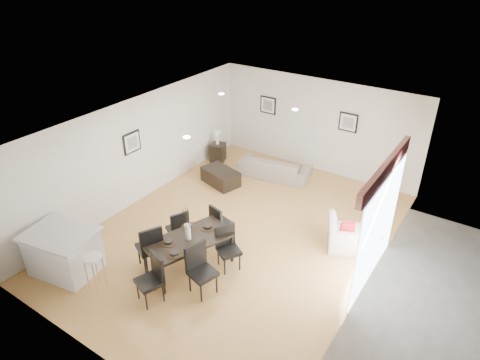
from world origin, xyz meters
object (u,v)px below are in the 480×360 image
Objects in this scene: dining_table at (189,242)px; dining_chair_wnear at (150,245)px; coffee_table at (221,177)px; dining_chair_head at (153,275)px; side_table at (218,152)px; sofa at (275,167)px; dining_chair_wfar at (179,227)px; dining_chair_enear at (200,266)px; armchair at (352,236)px; kitchen_island at (64,251)px; bar_stool at (93,261)px; dining_chair_foot at (219,222)px; dining_chair_efar at (227,244)px.

dining_chair_wnear reaches higher than dining_table.
dining_chair_head is at bearing -53.70° from coffee_table.
dining_chair_wnear is 5.12m from side_table.
dining_chair_head is (0.52, -5.43, 0.26)m from sofa.
dining_chair_enear reaches higher than dining_chair_wfar.
dining_table reaches higher than armchair.
armchair is (3.04, -1.95, 0.05)m from sofa.
dining_chair_enear is (1.20, 0.06, -0.01)m from dining_chair_wnear.
kitchen_island is at bearing -149.43° from dining_chair_head.
kitchen_island reaches higher than dining_table.
sofa is 3.62m from armchair.
bar_stool reaches higher than dining_table.
dining_table is at bearing 71.52° from dining_chair_enear.
dining_chair_enear is 1.86× the size of side_table.
dining_chair_head reaches higher than sofa.
dining_chair_head is 1.29× the size of bar_stool.
dining_chair_wfar is at bearing -64.87° from side_table.
dining_chair_wnear is 0.99× the size of coffee_table.
dining_chair_foot is at bearing 3.69° from armchair.
dining_chair_foot is 2.76m from bar_stool.
dining_chair_enear is at bearing 32.41° from bar_stool.
side_table is (-5.00, 1.88, -0.07)m from armchair.
dining_chair_wfar is at bearing 78.14° from sofa.
dining_chair_efar reaches higher than coffee_table.
dining_chair_wfar reaches higher than dining_chair_foot.
dining_chair_enear is at bearing -43.17° from coffee_table.
dining_chair_wfar is 0.97× the size of dining_chair_efar.
sofa reaches higher than coffee_table.
dining_chair_foot is 0.86× the size of coffee_table.
dining_chair_wfar is at bearing 62.58° from dining_chair_foot.
dining_table reaches higher than side_table.
dining_chair_head is 0.66× the size of kitchen_island.
dining_chair_enear is (1.09, -4.78, 0.28)m from sofa.
armchair is 1.15× the size of dining_chair_wfar.
armchair is 3.53m from dining_table.
dining_chair_enear is at bearing 82.75° from dining_chair_wfar.
dining_chair_foot is 3.24m from kitchen_island.
dining_chair_wnear reaches higher than coffee_table.
dining_chair_enear is at bearing 126.83° from dining_chair_foot.
dining_chair_foot reaches higher than bar_stool.
kitchen_island is (-1.53, -5.85, 0.18)m from sofa.
dining_chair_efar is at bearing 153.67° from dining_chair_wnear.
dining_chair_efar is at bearing -35.53° from coffee_table.
dining_chair_efar is (1.22, 0.94, -0.05)m from dining_chair_wnear.
dining_chair_wnear reaches higher than sofa.
dining_chair_wnear reaches higher than side_table.
sofa is 1.92× the size of dining_chair_wnear.
dining_chair_wnear is at bearing 18.33° from armchair.
dining_chair_head reaches higher than dining_table.
sofa is at bearing -56.83° from armchair.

